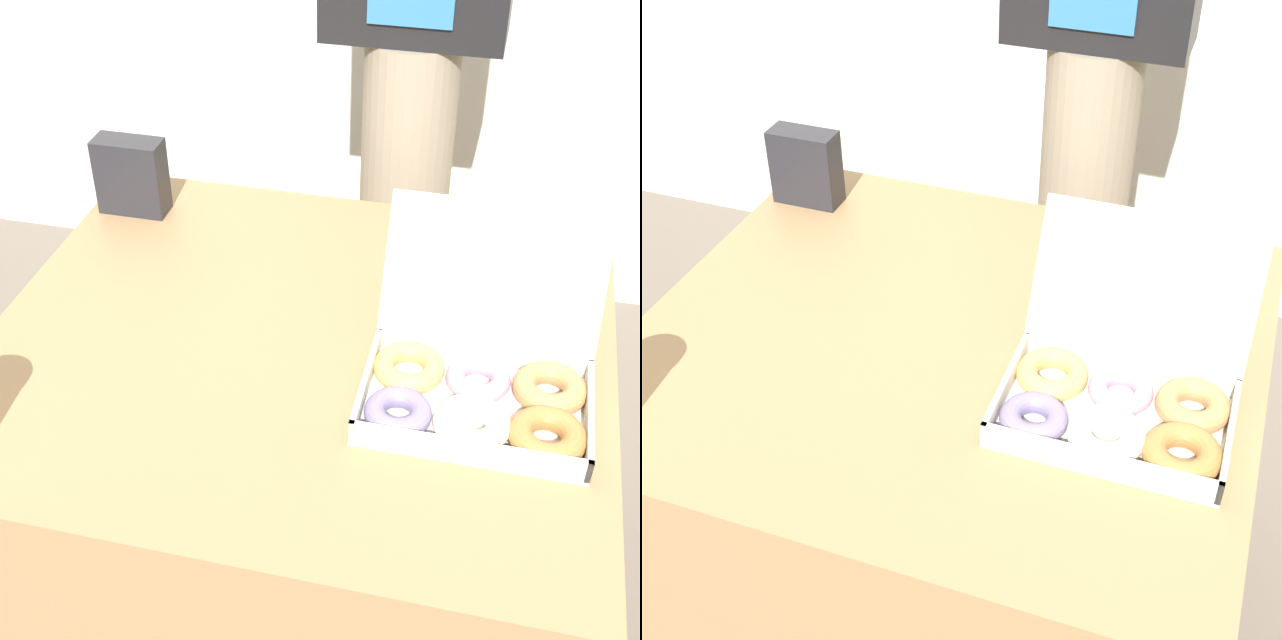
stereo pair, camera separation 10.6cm
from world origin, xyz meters
The scene contains 4 objects.
ground_plane centered at (0.00, 0.00, 0.00)m, with size 14.00×14.00×0.00m, color #665B51.
table centered at (0.00, 0.00, 0.36)m, with size 0.98×0.88×0.73m.
donut_box centered at (0.29, -0.09, 0.76)m, with size 0.34×0.32×0.23m.
napkin_holder centered at (-0.40, 0.30, 0.80)m, with size 0.13×0.06×0.15m.
Camera 1 is at (0.29, -1.05, 1.61)m, focal length 50.00 mm.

